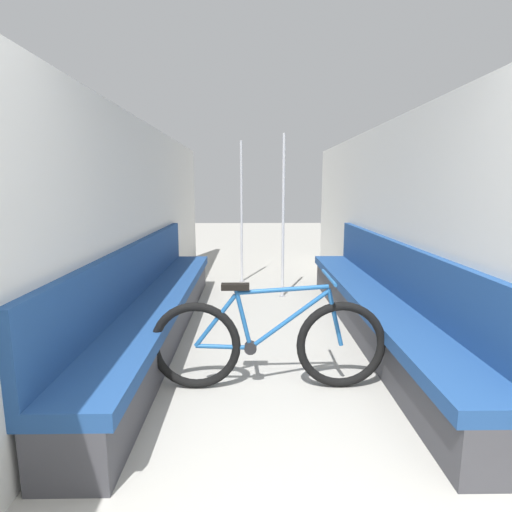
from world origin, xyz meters
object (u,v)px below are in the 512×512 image
(bench_seat_row_left, at_px, (157,308))
(bench_seat_row_right, at_px, (377,307))
(grab_pole_near, at_px, (242,215))
(grab_pole_far, at_px, (283,220))
(bicycle, at_px, (268,343))

(bench_seat_row_left, distance_m, bench_seat_row_right, 2.17)
(grab_pole_near, bearing_deg, bench_seat_row_left, -108.69)
(bench_seat_row_left, distance_m, grab_pole_near, 2.57)
(grab_pole_far, bearing_deg, bicycle, -96.97)
(bench_seat_row_right, relative_size, grab_pole_near, 1.95)
(bench_seat_row_left, relative_size, grab_pole_far, 1.95)
(bench_seat_row_right, distance_m, grab_pole_near, 2.81)
(bicycle, xyz_separation_m, grab_pole_far, (0.30, 2.48, 0.69))
(grab_pole_far, bearing_deg, bench_seat_row_right, -60.70)
(grab_pole_far, bearing_deg, bench_seat_row_left, -132.89)
(bench_seat_row_right, bearing_deg, bicycle, -137.59)
(bench_seat_row_right, bearing_deg, grab_pole_near, 120.68)
(bench_seat_row_left, height_order, grab_pole_near, grab_pole_near)
(bicycle, relative_size, grab_pole_far, 0.80)
(bench_seat_row_right, distance_m, bicycle, 1.52)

